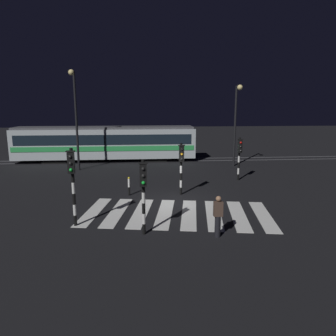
# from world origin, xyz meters

# --- Properties ---
(ground_plane) EXTENTS (120.00, 120.00, 0.00)m
(ground_plane) POSITION_xyz_m (0.00, 0.00, 0.00)
(ground_plane) COLOR black
(rail_near) EXTENTS (80.00, 0.12, 0.03)m
(rail_near) POSITION_xyz_m (0.00, 12.67, 0.01)
(rail_near) COLOR #59595E
(rail_near) RESTS_ON ground
(rail_far) EXTENTS (80.00, 0.12, 0.03)m
(rail_far) POSITION_xyz_m (0.00, 14.10, 0.01)
(rail_far) COLOR #59595E
(rail_far) RESTS_ON ground
(crosswalk_zebra) EXTENTS (9.63, 5.76, 0.02)m
(crosswalk_zebra) POSITION_xyz_m (0.00, -1.83, 0.01)
(crosswalk_zebra) COLOR silver
(crosswalk_zebra) RESTS_ON ground
(traffic_light_corner_near_left) EXTENTS (0.36, 0.42, 3.46)m
(traffic_light_corner_near_left) POSITION_xyz_m (-4.64, -3.09, 2.28)
(traffic_light_corner_near_left) COLOR black
(traffic_light_corner_near_left) RESTS_ON ground
(traffic_light_median_centre) EXTENTS (0.36, 0.42, 3.08)m
(traffic_light_median_centre) POSITION_xyz_m (0.62, 1.41, 2.03)
(traffic_light_median_centre) COLOR black
(traffic_light_median_centre) RESTS_ON ground
(traffic_light_corner_far_right) EXTENTS (0.36, 0.42, 3.02)m
(traffic_light_corner_far_right) POSITION_xyz_m (5.12, 4.70, 1.99)
(traffic_light_corner_far_right) COLOR black
(traffic_light_corner_far_right) RESTS_ON ground
(traffic_light_kerb_mid_left) EXTENTS (0.36, 0.42, 3.13)m
(traffic_light_kerb_mid_left) POSITION_xyz_m (-1.64, -4.26, 2.06)
(traffic_light_kerb_mid_left) COLOR black
(traffic_light_kerb_mid_left) RESTS_ON ground
(street_lamp_trackside_right) EXTENTS (0.44, 1.21, 6.83)m
(street_lamp_trackside_right) POSITION_xyz_m (6.31, 9.68, 4.36)
(street_lamp_trackside_right) COLOR black
(street_lamp_trackside_right) RESTS_ON ground
(street_lamp_trackside_left) EXTENTS (0.44, 1.21, 7.83)m
(street_lamp_trackside_left) POSITION_xyz_m (-6.78, 9.21, 4.91)
(street_lamp_trackside_left) COLOR black
(street_lamp_trackside_left) RESTS_ON ground
(tram) EXTENTS (16.82, 2.58, 4.15)m
(tram) POSITION_xyz_m (-4.98, 13.38, 1.75)
(tram) COLOR #B2BCC1
(tram) RESTS_ON ground
(pedestrian_waiting_at_kerb) EXTENTS (0.36, 0.24, 1.71)m
(pedestrian_waiting_at_kerb) POSITION_xyz_m (1.32, -4.69, 0.88)
(pedestrian_waiting_at_kerb) COLOR black
(pedestrian_waiting_at_kerb) RESTS_ON ground
(bollard_island_edge) EXTENTS (0.12, 0.12, 1.11)m
(bollard_island_edge) POSITION_xyz_m (-2.44, 1.61, 0.56)
(bollard_island_edge) COLOR black
(bollard_island_edge) RESTS_ON ground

